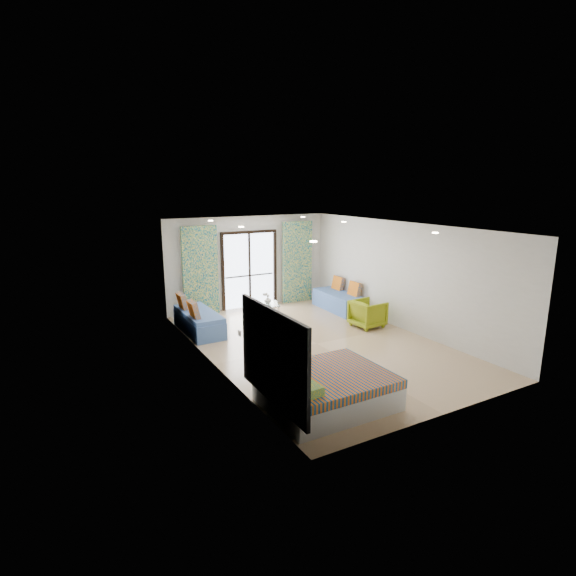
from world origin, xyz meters
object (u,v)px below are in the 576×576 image
bed (326,389)px  daybed_right (339,301)px  daybed_left (198,321)px  armchair (368,312)px  coffee_table (266,305)px

bed → daybed_right: daybed_right is taller
bed → daybed_right: 5.89m
daybed_left → armchair: size_ratio=2.49×
daybed_right → armchair: bearing=-97.5°
daybed_right → coffee_table: bearing=177.2°
bed → coffee_table: 5.04m
bed → coffee_table: size_ratio=2.43×
bed → daybed_left: bearing=97.7°
armchair → bed: bearing=128.3°
bed → armchair: (3.31, 3.01, 0.09)m
coffee_table → bed: bearing=-105.1°
bed → coffee_table: (1.32, 4.86, 0.10)m
armchair → daybed_right: bearing=-13.5°
daybed_left → armchair: (3.95, -1.71, 0.09)m
coffee_table → armchair: 2.73m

